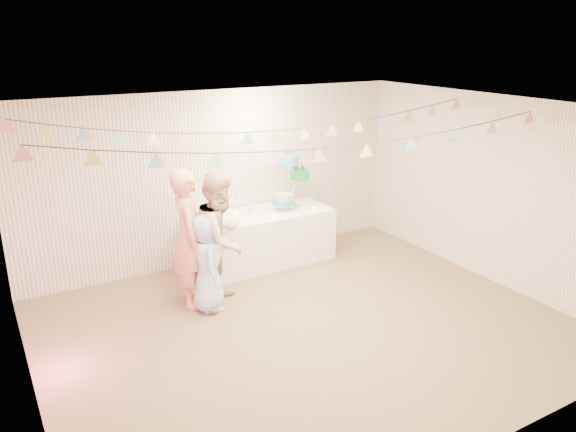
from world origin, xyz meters
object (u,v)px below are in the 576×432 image
person_adult_b (221,239)px  person_child (207,263)px  person_adult_a (189,238)px  table (262,238)px  cake_stand (291,184)px

person_adult_b → person_child: bearing=157.9°
person_adult_a → person_child: bearing=-136.7°
table → person_adult_a: person_adult_a is taller
cake_stand → table: bearing=-174.8°
person_adult_b → person_adult_a: bearing=113.5°
table → person_adult_a: bearing=-152.6°
person_child → table: bearing=-39.8°
table → cake_stand: cake_stand is taller
person_adult_b → cake_stand: bearing=-11.0°
table → person_child: 1.63m
person_adult_a → person_adult_b: person_adult_a is taller
cake_stand → person_adult_b: size_ratio=0.48×
table → person_child: size_ratio=1.69×
table → person_adult_a: (-1.41, -0.73, 0.50)m
person_adult_a → cake_stand: bearing=-52.1°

